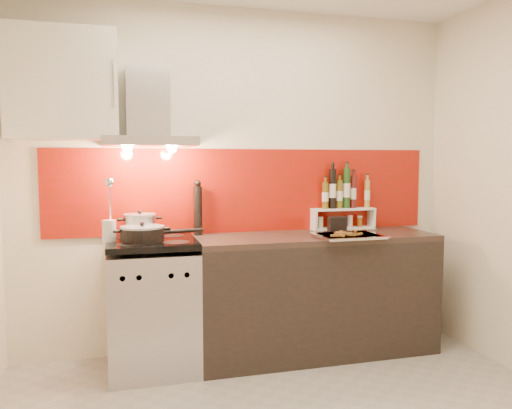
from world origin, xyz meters
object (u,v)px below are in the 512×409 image
object	(u,v)px
stock_pot	(140,226)
pepper_mill	(198,208)
counter	(315,293)
baking_tray	(348,235)
range_stove	(153,307)
saute_pan	(143,234)

from	to	relation	value
stock_pot	pepper_mill	size ratio (longest dim) A/B	0.56
counter	baking_tray	bearing A→B (deg)	-48.45
counter	stock_pot	xyz separation A→B (m)	(-1.27, 0.14, 0.54)
range_stove	stock_pot	xyz separation A→B (m)	(-0.07, 0.14, 0.55)
range_stove	saute_pan	distance (m)	0.53
saute_pan	baking_tray	world-z (taller)	saute_pan
counter	baking_tray	distance (m)	0.54
range_stove	counter	distance (m)	1.20
counter	saute_pan	xyz separation A→B (m)	(-1.26, -0.05, 0.51)
counter	pepper_mill	bearing A→B (deg)	166.14
range_stove	pepper_mill	xyz separation A→B (m)	(0.35, 0.21, 0.66)
stock_pot	saute_pan	xyz separation A→B (m)	(0.01, -0.19, -0.03)
saute_pan	baking_tray	xyz separation A→B (m)	(1.43, -0.14, -0.05)
stock_pot	range_stove	bearing A→B (deg)	-62.83
saute_pan	pepper_mill	world-z (taller)	pepper_mill
range_stove	stock_pot	bearing A→B (deg)	117.17
saute_pan	pepper_mill	bearing A→B (deg)	32.71
stock_pot	baking_tray	xyz separation A→B (m)	(1.45, -0.33, -0.08)
pepper_mill	baking_tray	size ratio (longest dim) A/B	0.86
saute_pan	baking_tray	size ratio (longest dim) A/B	1.19
stock_pot	saute_pan	world-z (taller)	stock_pot
stock_pot	baking_tray	bearing A→B (deg)	-12.99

